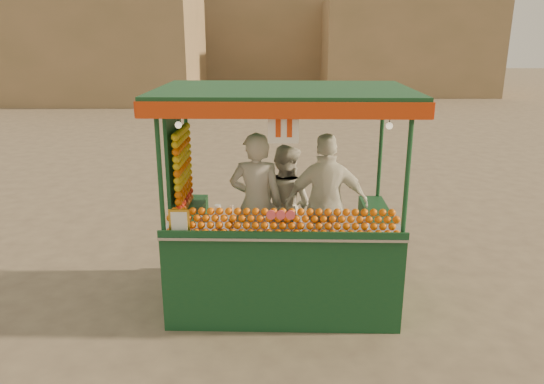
{
  "coord_description": "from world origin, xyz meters",
  "views": [
    {
      "loc": [
        0.31,
        -6.01,
        3.27
      ],
      "look_at": [
        0.17,
        -0.12,
        1.44
      ],
      "focal_mm": 34.08,
      "sensor_mm": 36.0,
      "label": 1
    }
  ],
  "objects_px": {
    "vendor_left": "(256,204)",
    "vendor_middle": "(285,203)",
    "vendor_right": "(326,204)",
    "juice_cart": "(277,238)"
  },
  "relations": [
    {
      "from": "vendor_left",
      "to": "vendor_middle",
      "type": "distance_m",
      "value": 0.53
    },
    {
      "from": "juice_cart",
      "to": "vendor_middle",
      "type": "height_order",
      "value": "juice_cart"
    },
    {
      "from": "juice_cart",
      "to": "vendor_right",
      "type": "relative_size",
      "value": 1.63
    },
    {
      "from": "juice_cart",
      "to": "vendor_middle",
      "type": "bearing_deg",
      "value": 80.76
    },
    {
      "from": "vendor_right",
      "to": "vendor_left",
      "type": "bearing_deg",
      "value": -1.48
    },
    {
      "from": "vendor_middle",
      "to": "vendor_left",
      "type": "bearing_deg",
      "value": 84.41
    },
    {
      "from": "vendor_left",
      "to": "vendor_right",
      "type": "bearing_deg",
      "value": -177.13
    },
    {
      "from": "vendor_left",
      "to": "vendor_right",
      "type": "relative_size",
      "value": 1.01
    },
    {
      "from": "vendor_left",
      "to": "vendor_middle",
      "type": "bearing_deg",
      "value": -133.97
    },
    {
      "from": "vendor_left",
      "to": "vendor_right",
      "type": "height_order",
      "value": "vendor_left"
    }
  ]
}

